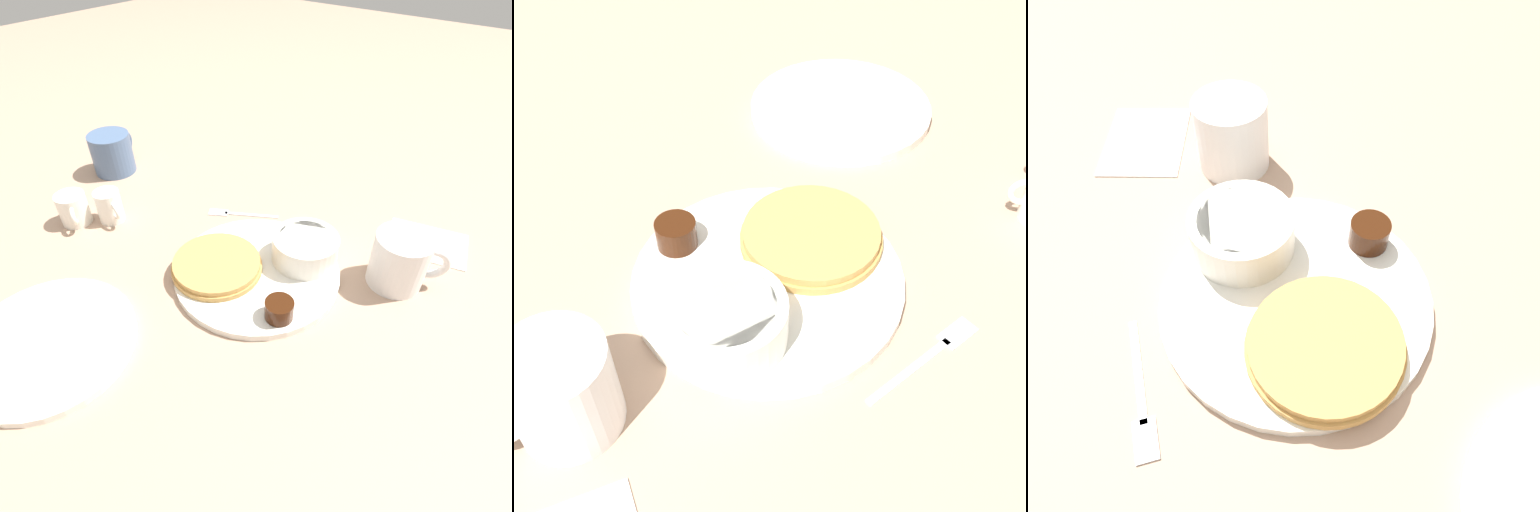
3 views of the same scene
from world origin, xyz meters
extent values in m
plane|color=tan|center=(0.00, 0.00, 0.00)|extent=(4.00, 4.00, 0.00)
cylinder|color=white|center=(0.00, 0.00, 0.01)|extent=(0.27, 0.27, 0.01)
cylinder|color=tan|center=(0.05, 0.04, 0.02)|extent=(0.15, 0.15, 0.01)
cylinder|color=tan|center=(0.05, 0.04, 0.03)|extent=(0.14, 0.14, 0.01)
cylinder|color=white|center=(-0.05, -0.07, 0.03)|extent=(0.11, 0.11, 0.05)
cylinder|color=white|center=(-0.05, -0.07, 0.05)|extent=(0.09, 0.09, 0.01)
cylinder|color=#38190A|center=(-0.09, 0.06, 0.03)|extent=(0.04, 0.04, 0.03)
cylinder|color=white|center=(-0.07, -0.07, 0.02)|extent=(0.05, 0.05, 0.02)
sphere|color=white|center=(-0.07, -0.07, 0.04)|extent=(0.03, 0.03, 0.03)
cylinder|color=white|center=(-0.18, -0.12, 0.04)|extent=(0.09, 0.09, 0.09)
torus|color=white|center=(-0.22, -0.14, 0.05)|extent=(0.06, 0.04, 0.06)
cylinder|color=white|center=(0.31, 0.05, 0.03)|extent=(0.05, 0.05, 0.06)
torus|color=white|center=(0.29, 0.06, 0.03)|extent=(0.03, 0.01, 0.03)
cone|color=white|center=(0.33, 0.05, 0.06)|extent=(0.02, 0.02, 0.01)
cylinder|color=white|center=(0.36, 0.10, 0.03)|extent=(0.05, 0.05, 0.06)
torus|color=white|center=(0.33, 0.11, 0.03)|extent=(0.03, 0.02, 0.03)
cone|color=white|center=(0.38, 0.08, 0.06)|extent=(0.02, 0.02, 0.01)
cube|color=silver|center=(0.11, -0.12, 0.00)|extent=(0.09, 0.06, 0.00)
cube|color=silver|center=(0.16, -0.09, 0.00)|extent=(0.04, 0.04, 0.00)
cube|color=white|center=(-0.19, -0.25, 0.00)|extent=(0.16, 0.13, 0.00)
cylinder|color=slate|center=(0.46, -0.07, 0.04)|extent=(0.09, 0.09, 0.09)
torus|color=slate|center=(0.47, -0.11, 0.04)|extent=(0.03, 0.06, 0.06)
cylinder|color=white|center=(0.14, 0.29, 0.01)|extent=(0.24, 0.24, 0.01)
camera|label=1|loc=(-0.28, 0.37, 0.46)|focal=28.00mm
camera|label=2|loc=(-0.06, -0.42, 0.48)|focal=45.00mm
camera|label=3|loc=(0.26, 0.06, 0.42)|focal=35.00mm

